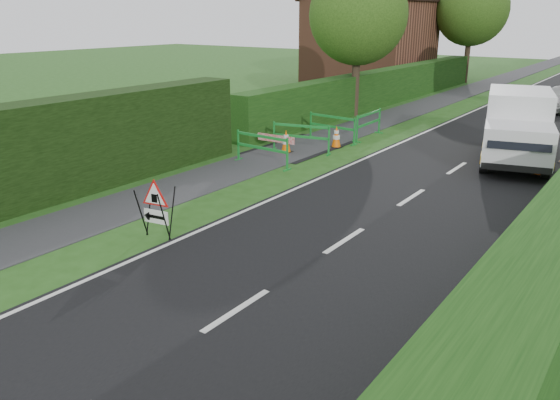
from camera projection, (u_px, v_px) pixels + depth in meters
The scene contains 16 objects.
ground at pixel (88, 292), 9.35m from camera, with size 120.00×120.00×0.00m, color #224D16.
footpath at pixel (492, 83), 37.88m from camera, with size 2.00×90.00×0.02m, color #2D2D30.
hedge_west_far at pixel (383, 104), 29.01m from camera, with size 1.00×24.00×1.80m, color #14380F.
house_west at pixel (370, 39), 36.99m from camera, with size 7.50×7.40×7.88m.
tree_nw at pixel (358, 15), 24.27m from camera, with size 4.40×4.40×6.70m.
tree_fw at pixel (472, 9), 36.44m from camera, with size 4.80×4.80×7.24m.
triangle_sign at pixel (154, 204), 11.34m from camera, with size 0.87×0.87×1.10m.
works_van at pixel (517, 126), 17.20m from camera, with size 3.02×5.14×2.21m.
traffic_cone_0 at pixel (541, 162), 16.01m from camera, with size 0.38×0.38×0.79m.
traffic_cone_3 at pixel (286, 141), 18.65m from camera, with size 0.38×0.38×0.79m.
traffic_cone_4 at pixel (336, 137), 19.36m from camera, with size 0.38×0.38×0.79m.
ped_barrier_0 at pixel (262, 145), 17.01m from camera, with size 2.07×0.44×1.00m.
ped_barrier_1 at pixel (301, 134), 18.59m from camera, with size 2.09×0.81×1.00m.
ped_barrier_2 at pixel (332, 125), 20.26m from camera, with size 2.08×0.53×1.00m.
ped_barrier_3 at pixel (369, 121), 20.87m from camera, with size 0.42×2.07×1.00m.
redwhite_plank at pixel (276, 151), 18.95m from camera, with size 1.50×0.04×0.25m, color red.
Camera 1 is at (7.56, -4.83, 4.51)m, focal length 35.00 mm.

